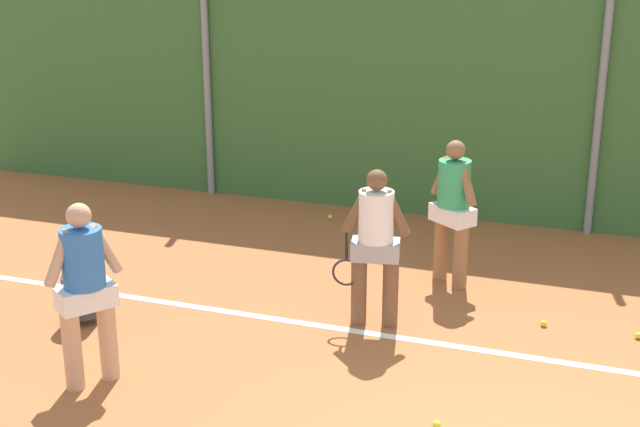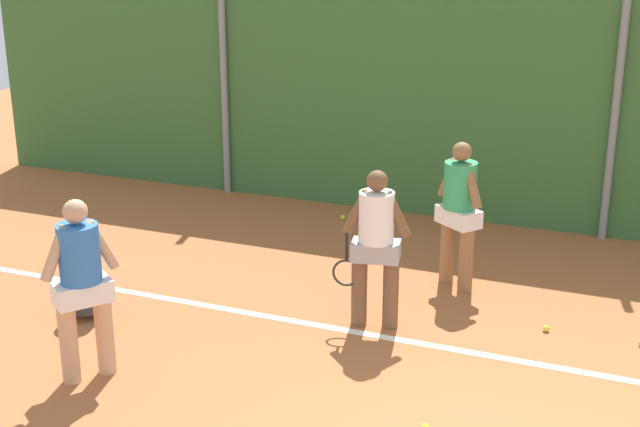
# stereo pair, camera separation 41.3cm
# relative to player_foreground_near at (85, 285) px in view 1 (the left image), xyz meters

# --- Properties ---
(ground_plane) EXTENTS (28.75, 28.75, 0.00)m
(ground_plane) POSITION_rel_player_foreground_near_xyz_m (3.88, 1.22, -0.93)
(ground_plane) COLOR #A85B33
(hedge_fence_backdrop) EXTENTS (18.69, 0.25, 2.98)m
(hedge_fence_backdrop) POSITION_rel_player_foreground_near_xyz_m (3.88, 5.65, 0.56)
(hedge_fence_backdrop) COLOR #386633
(hedge_fence_backdrop) RESTS_ON ground_plane
(fence_post_left) EXTENTS (0.10, 0.10, 3.30)m
(fence_post_left) POSITION_rel_player_foreground_near_xyz_m (-1.51, 5.48, 0.72)
(fence_post_left) COLOR gray
(fence_post_left) RESTS_ON ground_plane
(fence_post_center) EXTENTS (0.10, 0.10, 3.30)m
(fence_post_center) POSITION_rel_player_foreground_near_xyz_m (3.88, 5.48, 0.72)
(fence_post_center) COLOR gray
(fence_post_center) RESTS_ON ground_plane
(court_baseline_paint) EXTENTS (13.66, 0.10, 0.01)m
(court_baseline_paint) POSITION_rel_player_foreground_near_xyz_m (3.88, 1.73, -0.93)
(court_baseline_paint) COLOR white
(court_baseline_paint) RESTS_ON ground_plane
(player_foreground_near) EXTENTS (0.51, 0.59, 1.65)m
(player_foreground_near) POSITION_rel_player_foreground_near_xyz_m (0.00, 0.00, 0.00)
(player_foreground_near) COLOR tan
(player_foreground_near) RESTS_ON ground_plane
(player_midcourt) EXTENTS (0.74, 0.37, 1.61)m
(player_midcourt) POSITION_rel_player_foreground_near_xyz_m (2.00, 1.94, -0.03)
(player_midcourt) COLOR brown
(player_midcourt) RESTS_ON ground_plane
(player_backcourt_far) EXTENTS (0.58, 0.51, 1.64)m
(player_backcourt_far) POSITION_rel_player_foreground_near_xyz_m (2.52, 3.24, -0.01)
(player_backcourt_far) COLOR #8C603D
(player_backcourt_far) RESTS_ON ground_plane
(ball_hopper) EXTENTS (0.36, 0.36, 0.51)m
(ball_hopper) POSITION_rel_player_foreground_near_xyz_m (-0.80, 1.03, -0.64)
(ball_hopper) COLOR #2D2D33
(ball_hopper) RESTS_ON ground_plane
(tennis_ball_4) EXTENTS (0.07, 0.07, 0.07)m
(tennis_ball_4) POSITION_rel_player_foreground_near_xyz_m (0.55, 4.91, -0.90)
(tennis_ball_4) COLOR #CCDB33
(tennis_ball_4) RESTS_ON ground_plane
(tennis_ball_5) EXTENTS (0.07, 0.07, 0.07)m
(tennis_ball_5) POSITION_rel_player_foreground_near_xyz_m (-0.54, 0.49, -0.90)
(tennis_ball_5) COLOR #CCDB33
(tennis_ball_5) RESTS_ON ground_plane
(tennis_ball_8) EXTENTS (0.07, 0.07, 0.07)m
(tennis_ball_8) POSITION_rel_player_foreground_near_xyz_m (3.63, 2.45, -0.90)
(tennis_ball_8) COLOR #CCDB33
(tennis_ball_8) RESTS_ON ground_plane
(tennis_ball_11) EXTENTS (0.07, 0.07, 0.07)m
(tennis_ball_11) POSITION_rel_player_foreground_near_xyz_m (3.00, 0.27, -0.90)
(tennis_ball_11) COLOR #CCDB33
(tennis_ball_11) RESTS_ON ground_plane
(tennis_ball_12) EXTENTS (0.07, 0.07, 0.07)m
(tennis_ball_12) POSITION_rel_player_foreground_near_xyz_m (4.52, 2.48, -0.90)
(tennis_ball_12) COLOR #CCDB33
(tennis_ball_12) RESTS_ON ground_plane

